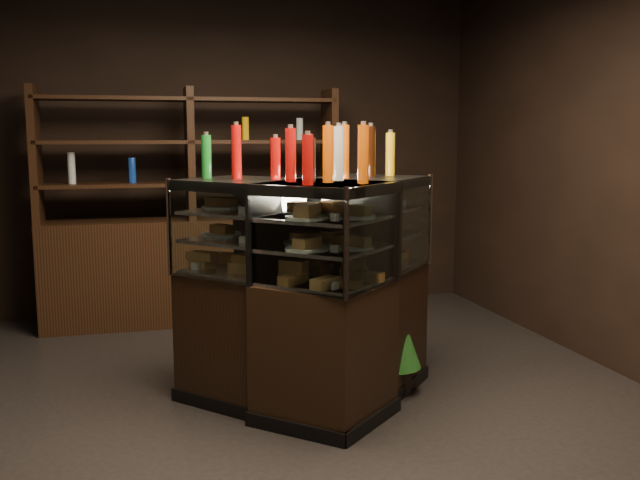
# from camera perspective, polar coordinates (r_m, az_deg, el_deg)

# --- Properties ---
(ground) EXTENTS (5.00, 5.00, 0.00)m
(ground) POSITION_cam_1_polar(r_m,az_deg,el_deg) (4.42, -5.30, -13.00)
(ground) COLOR black
(ground) RESTS_ON ground
(room_shell) EXTENTS (5.02, 5.02, 3.01)m
(room_shell) POSITION_cam_1_polar(r_m,az_deg,el_deg) (4.13, -5.68, 12.97)
(room_shell) COLOR black
(room_shell) RESTS_ON ground
(display_case) EXTENTS (1.68, 1.34, 1.36)m
(display_case) POSITION_cam_1_polar(r_m,az_deg,el_deg) (4.29, -0.41, -7.17)
(display_case) COLOR black
(display_case) RESTS_ON ground
(food_display) EXTENTS (1.30, 0.96, 0.42)m
(food_display) POSITION_cam_1_polar(r_m,az_deg,el_deg) (4.17, -0.41, 0.65)
(food_display) COLOR #C28E45
(food_display) RESTS_ON display_case
(bottles_top) EXTENTS (1.13, 0.81, 0.30)m
(bottles_top) POSITION_cam_1_polar(r_m,az_deg,el_deg) (4.13, -0.44, 6.78)
(bottles_top) COLOR #B20C0A
(bottles_top) RESTS_ON display_case
(potted_conifer) EXTENTS (0.34, 0.34, 0.73)m
(potted_conifer) POSITION_cam_1_polar(r_m,az_deg,el_deg) (4.50, 5.96, -7.01)
(potted_conifer) COLOR black
(potted_conifer) RESTS_ON ground
(back_shelving) EXTENTS (2.50, 0.44, 2.00)m
(back_shelving) POSITION_cam_1_polar(r_m,az_deg,el_deg) (6.21, -10.17, -1.03)
(back_shelving) COLOR black
(back_shelving) RESTS_ON ground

